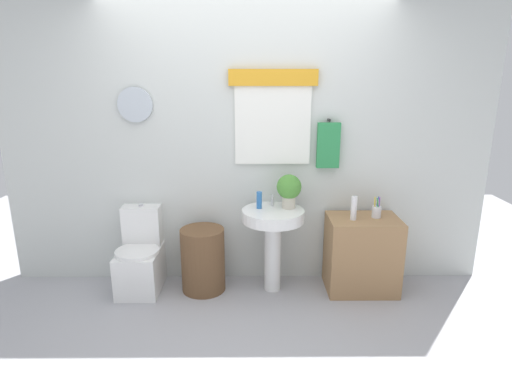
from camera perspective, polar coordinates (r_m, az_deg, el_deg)
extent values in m
plane|color=#A3A3A8|center=(3.20, -1.41, -20.33)|extent=(8.00, 8.00, 0.00)
cube|color=silver|center=(3.79, -1.26, 6.75)|extent=(4.40, 0.10, 2.60)
cube|color=white|center=(3.71, 2.30, 9.12)|extent=(0.66, 0.03, 0.69)
cube|color=gold|center=(3.67, 2.38, 15.37)|extent=(0.76, 0.04, 0.14)
cylinder|color=silver|center=(3.83, -16.18, 11.39)|extent=(0.30, 0.03, 0.30)
cylinder|color=black|center=(3.75, 9.95, 9.66)|extent=(0.02, 0.06, 0.02)
cube|color=#2D894C|center=(3.76, 9.85, 6.29)|extent=(0.20, 0.05, 0.40)
cube|color=white|center=(3.97, -15.49, -10.24)|extent=(0.36, 0.50, 0.38)
cylinder|color=white|center=(3.83, -15.93, -7.85)|extent=(0.38, 0.38, 0.03)
cube|color=white|center=(3.98, -15.26, -4.36)|extent=(0.34, 0.18, 0.36)
cylinder|color=silver|center=(3.92, -15.45, -1.73)|extent=(0.04, 0.04, 0.02)
cylinder|color=brown|center=(3.82, -7.25, -9.16)|extent=(0.39, 0.39, 0.58)
cylinder|color=white|center=(3.78, 2.28, -8.66)|extent=(0.15, 0.15, 0.66)
cylinder|color=white|center=(3.65, 2.34, -3.21)|extent=(0.55, 0.55, 0.10)
cylinder|color=silver|center=(3.73, 2.27, -1.17)|extent=(0.03, 0.03, 0.10)
cube|color=#9E754C|center=(3.90, 14.24, -8.21)|extent=(0.62, 0.44, 0.68)
cylinder|color=#2D6BB7|center=(3.65, 0.44, -1.11)|extent=(0.05, 0.05, 0.15)
cylinder|color=beige|center=(3.68, 4.49, -1.39)|extent=(0.12, 0.12, 0.11)
sphere|color=#4C8E38|center=(3.64, 4.54, 0.71)|extent=(0.22, 0.22, 0.22)
cylinder|color=white|center=(3.68, 13.22, -2.16)|extent=(0.05, 0.05, 0.21)
cylinder|color=silver|center=(3.81, 16.13, -2.63)|extent=(0.08, 0.08, 0.10)
cylinder|color=purple|center=(3.80, 16.44, -1.98)|extent=(0.01, 0.02, 0.18)
cylinder|color=blue|center=(3.81, 16.18, -1.91)|extent=(0.03, 0.01, 0.18)
cylinder|color=yellow|center=(3.79, 15.93, -1.99)|extent=(0.01, 0.04, 0.18)
cylinder|color=green|center=(3.78, 16.34, -2.06)|extent=(0.04, 0.02, 0.18)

